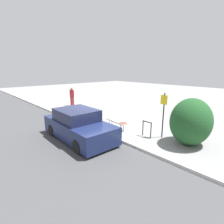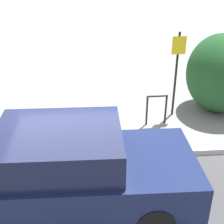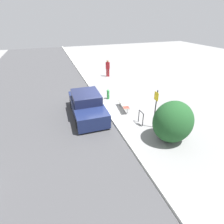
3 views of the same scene
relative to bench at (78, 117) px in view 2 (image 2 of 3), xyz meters
The scene contains 7 objects.
ground_plane 1.27m from the bench, 96.35° to the right, with size 60.00×60.00×0.00m, color gray.
curb 1.24m from the bench, 96.35° to the right, with size 60.00×0.20×0.13m.
bench is the anchor object (origin of this frame).
bike_rack 2.05m from the bench, ahead, with size 0.55×0.06×0.83m.
sign_post 2.89m from the bench, 16.29° to the left, with size 0.36×0.08×2.30m.
shrub_hedge 4.10m from the bench, 14.06° to the left, with size 1.81×2.06×2.18m.
parked_car_near 2.52m from the bench, 92.58° to the right, with size 4.31×1.97×1.50m.
Camera 2 is at (0.38, -5.68, 4.00)m, focal length 50.00 mm.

